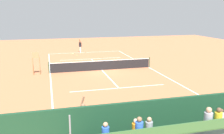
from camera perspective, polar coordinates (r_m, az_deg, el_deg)
The scene contains 13 objects.
ground_plane at distance 24.50m, azimuth -2.38°, elevation -0.71°, with size 60.00×60.00×0.00m, color #CC7047.
court_line_markings at distance 24.53m, azimuth -2.40°, elevation -0.69°, with size 10.10×22.20×0.01m.
tennis_net at distance 24.39m, azimuth -2.39°, elevation 0.43°, with size 10.30×0.10×1.07m.
backdrop_wall at distance 11.59m, azimuth 12.97°, elevation -11.73°, with size 18.00×0.16×2.00m, color #194228.
bleacher_stand at distance 10.60m, azimuth 16.74°, elevation -14.65°, with size 9.06×2.40×2.48m.
umpire_chair at distance 23.49m, azimuth -17.23°, elevation 1.40°, with size 0.67×0.67×2.14m.
courtside_bench at distance 13.85m, azimuth 22.63°, elevation -10.22°, with size 1.80×0.40×0.93m.
equipment_bag at distance 12.99m, azimuth 16.66°, elevation -13.13°, with size 0.90×0.36×0.36m, color #334C8C.
tennis_player at distance 34.75m, azimuth -7.38°, elevation 4.95°, with size 0.44×0.56×1.93m.
tennis_racket at distance 34.51m, azimuth -8.97°, elevation 3.16°, with size 0.38×0.59×0.03m.
tennis_ball_near at distance 33.77m, azimuth -9.46°, elevation 2.96°, with size 0.07×0.07×0.07m, color #CCDB33.
tennis_ball_far at distance 32.81m, azimuth -8.12°, elevation 2.71°, with size 0.07×0.07×0.07m, color #CCDB33.
line_judge at distance 11.57m, azimuth -6.68°, elevation -11.41°, with size 0.36×0.53×1.93m.
Camera 1 is at (5.07, 23.27, 5.77)m, focal length 39.42 mm.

